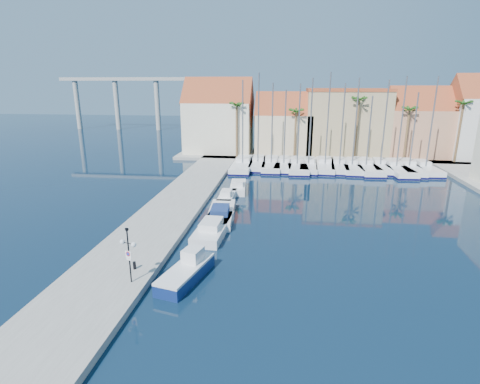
% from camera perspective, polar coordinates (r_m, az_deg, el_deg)
% --- Properties ---
extents(ground, '(260.00, 260.00, 0.00)m').
position_cam_1_polar(ground, '(25.77, 0.24, -13.72)').
color(ground, black).
rests_on(ground, ground).
extents(quay_west, '(6.00, 77.00, 0.50)m').
position_cam_1_polar(quay_west, '(39.59, -10.37, -2.62)').
color(quay_west, gray).
rests_on(quay_west, ground).
extents(shore_north, '(54.00, 16.00, 0.50)m').
position_cam_1_polar(shore_north, '(71.65, 13.03, 5.69)').
color(shore_north, gray).
rests_on(shore_north, ground).
extents(lamp_post, '(1.22, 0.65, 3.75)m').
position_cam_1_polar(lamp_post, '(24.80, -16.66, -8.04)').
color(lamp_post, black).
rests_on(lamp_post, quay_west).
extents(bollard, '(0.21, 0.21, 0.53)m').
position_cam_1_polar(bollard, '(27.32, -15.78, -10.71)').
color(bollard, black).
rests_on(bollard, quay_west).
extents(fishing_boat, '(3.02, 5.61, 1.87)m').
position_cam_1_polar(fishing_boat, '(26.20, -8.08, -11.81)').
color(fishing_boat, navy).
rests_on(fishing_boat, ground).
extents(motorboat_west_0, '(2.70, 7.48, 1.40)m').
position_cam_1_polar(motorboat_west_0, '(33.55, -4.13, -5.42)').
color(motorboat_west_0, white).
rests_on(motorboat_west_0, ground).
extents(motorboat_west_1, '(2.96, 7.62, 1.40)m').
position_cam_1_polar(motorboat_west_1, '(36.98, -2.94, -3.31)').
color(motorboat_west_1, white).
rests_on(motorboat_west_1, ground).
extents(motorboat_west_2, '(1.63, 5.04, 1.40)m').
position_cam_1_polar(motorboat_west_2, '(42.38, -2.00, -0.72)').
color(motorboat_west_2, white).
rests_on(motorboat_west_2, ground).
extents(motorboat_west_3, '(2.32, 5.87, 1.40)m').
position_cam_1_polar(motorboat_west_3, '(46.48, -0.31, 0.82)').
color(motorboat_west_3, white).
rests_on(motorboat_west_3, ground).
extents(sailboat_0, '(3.10, 11.51, 13.34)m').
position_cam_1_polar(sailboat_0, '(59.06, 0.48, 4.23)').
color(sailboat_0, white).
rests_on(sailboat_0, ground).
extents(sailboat_1, '(2.70, 9.60, 14.38)m').
position_cam_1_polar(sailboat_1, '(59.81, 2.76, 4.41)').
color(sailboat_1, white).
rests_on(sailboat_1, ground).
extents(sailboat_2, '(3.04, 10.71, 12.96)m').
position_cam_1_polar(sailboat_2, '(59.37, 4.79, 4.24)').
color(sailboat_2, white).
rests_on(sailboat_2, ground).
extents(sailboat_3, '(3.18, 9.95, 11.94)m').
position_cam_1_polar(sailboat_3, '(59.31, 6.72, 4.18)').
color(sailboat_3, white).
rests_on(sailboat_3, ground).
extents(sailboat_4, '(3.46, 11.32, 12.85)m').
position_cam_1_polar(sailboat_4, '(59.07, 8.64, 4.05)').
color(sailboat_4, white).
rests_on(sailboat_4, ground).
extents(sailboat_5, '(3.06, 10.00, 13.64)m').
position_cam_1_polar(sailboat_5, '(59.26, 10.38, 4.03)').
color(sailboat_5, white).
rests_on(sailboat_5, ground).
extents(sailboat_6, '(3.44, 10.57, 14.46)m').
position_cam_1_polar(sailboat_6, '(59.89, 12.80, 4.02)').
color(sailboat_6, white).
rests_on(sailboat_6, ground).
extents(sailboat_7, '(3.35, 9.88, 12.87)m').
position_cam_1_polar(sailboat_7, '(60.03, 14.88, 3.90)').
color(sailboat_7, white).
rests_on(sailboat_7, ground).
extents(sailboat_8, '(3.03, 10.15, 13.64)m').
position_cam_1_polar(sailboat_8, '(60.12, 16.63, 3.79)').
color(sailboat_8, white).
rests_on(sailboat_8, ground).
extents(sailboat_9, '(3.93, 11.89, 11.13)m').
position_cam_1_polar(sailboat_9, '(60.74, 18.47, 3.70)').
color(sailboat_9, white).
rests_on(sailboat_9, ground).
extents(sailboat_10, '(3.06, 9.51, 13.39)m').
position_cam_1_polar(sailboat_10, '(61.58, 20.50, 3.73)').
color(sailboat_10, white).
rests_on(sailboat_10, ground).
extents(sailboat_11, '(3.98, 11.72, 13.87)m').
position_cam_1_polar(sailboat_11, '(61.35, 22.49, 3.45)').
color(sailboat_11, white).
rests_on(sailboat_11, ground).
extents(sailboat_12, '(3.31, 10.94, 11.63)m').
position_cam_1_polar(sailboat_12, '(62.45, 24.22, 3.44)').
color(sailboat_12, white).
rests_on(sailboat_12, ground).
extents(sailboat_13, '(3.14, 9.40, 13.85)m').
position_cam_1_polar(sailboat_13, '(62.76, 26.23, 3.31)').
color(sailboat_13, white).
rests_on(sailboat_13, ground).
extents(building_0, '(12.30, 9.00, 13.50)m').
position_cam_1_polar(building_0, '(70.60, -3.22, 11.07)').
color(building_0, beige).
rests_on(building_0, shore_north).
extents(building_1, '(10.30, 8.00, 11.00)m').
position_cam_1_polar(building_1, '(69.57, 6.71, 9.89)').
color(building_1, beige).
rests_on(building_1, shore_north).
extents(building_2, '(14.20, 10.20, 11.50)m').
position_cam_1_polar(building_2, '(71.22, 15.78, 10.32)').
color(building_2, tan).
rests_on(building_2, shore_north).
extents(building_3, '(10.30, 8.00, 12.00)m').
position_cam_1_polar(building_3, '(73.00, 25.33, 9.21)').
color(building_3, tan).
rests_on(building_3, shore_north).
extents(building_4, '(8.30, 8.00, 14.00)m').
position_cam_1_polar(building_4, '(75.23, 32.26, 9.29)').
color(building_4, white).
rests_on(building_4, shore_north).
extents(palm_0, '(2.60, 2.60, 10.15)m').
position_cam_1_polar(palm_0, '(64.86, -0.50, 12.90)').
color(palm_0, brown).
rests_on(palm_0, shore_north).
extents(palm_1, '(2.60, 2.60, 9.15)m').
position_cam_1_polar(palm_1, '(64.34, 8.55, 11.85)').
color(palm_1, brown).
rests_on(palm_1, shore_north).
extents(palm_2, '(2.60, 2.60, 11.15)m').
position_cam_1_polar(palm_2, '(65.21, 17.67, 13.00)').
color(palm_2, brown).
rests_on(palm_2, shore_north).
extents(palm_3, '(2.60, 2.60, 9.65)m').
position_cam_1_polar(palm_3, '(67.13, 24.42, 11.20)').
color(palm_3, brown).
rests_on(palm_3, shore_north).
extents(palm_4, '(2.60, 2.60, 10.65)m').
position_cam_1_polar(palm_4, '(69.80, 30.91, 11.28)').
color(palm_4, brown).
rests_on(palm_4, shore_north).
extents(viaduct, '(48.00, 2.20, 14.45)m').
position_cam_1_polar(viaduct, '(112.25, -15.10, 14.37)').
color(viaduct, '#9E9E99').
rests_on(viaduct, ground).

